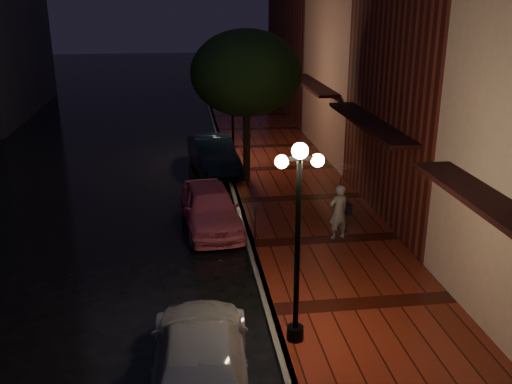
{
  "coord_description": "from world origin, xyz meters",
  "views": [
    {
      "loc": [
        -1.85,
        -15.25,
        7.11
      ],
      "look_at": [
        0.31,
        1.01,
        1.4
      ],
      "focal_mm": 40.0,
      "sensor_mm": 36.0,
      "label": 1
    }
  ],
  "objects_px": {
    "streetlamp_far": "(233,105)",
    "navy_car": "(213,155)",
    "parking_meter": "(255,221)",
    "street_tree": "(246,76)",
    "silver_car": "(200,357)",
    "streetlamp_near": "(298,233)",
    "pink_car": "(210,207)",
    "woman_with_umbrella": "(340,189)"
  },
  "relations": [
    {
      "from": "streetlamp_far",
      "to": "navy_car",
      "type": "xyz_separation_m",
      "value": [
        -0.95,
        -1.14,
        -1.86
      ]
    },
    {
      "from": "streetlamp_far",
      "to": "parking_meter",
      "type": "bearing_deg",
      "value": -91.27
    },
    {
      "from": "street_tree",
      "to": "parking_meter",
      "type": "bearing_deg",
      "value": -94.36
    },
    {
      "from": "streetlamp_far",
      "to": "street_tree",
      "type": "relative_size",
      "value": 0.74
    },
    {
      "from": "navy_car",
      "to": "silver_car",
      "type": "relative_size",
      "value": 0.97
    },
    {
      "from": "streetlamp_near",
      "to": "silver_car",
      "type": "distance_m",
      "value": 3.03
    },
    {
      "from": "parking_meter",
      "to": "pink_car",
      "type": "bearing_deg",
      "value": 131.66
    },
    {
      "from": "silver_car",
      "to": "navy_car",
      "type": "bearing_deg",
      "value": -91.74
    },
    {
      "from": "woman_with_umbrella",
      "to": "silver_car",
      "type": "bearing_deg",
      "value": 38.74
    },
    {
      "from": "pink_car",
      "to": "parking_meter",
      "type": "relative_size",
      "value": 3.55
    },
    {
      "from": "navy_car",
      "to": "parking_meter",
      "type": "distance_m",
      "value": 7.92
    },
    {
      "from": "streetlamp_near",
      "to": "navy_car",
      "type": "relative_size",
      "value": 0.96
    },
    {
      "from": "parking_meter",
      "to": "navy_car",
      "type": "bearing_deg",
      "value": 101.22
    },
    {
      "from": "pink_car",
      "to": "woman_with_umbrella",
      "type": "xyz_separation_m",
      "value": [
        3.74,
        -1.61,
        0.98
      ]
    },
    {
      "from": "navy_car",
      "to": "silver_car",
      "type": "xyz_separation_m",
      "value": [
        -1.1,
        -13.99,
        -0.07
      ]
    },
    {
      "from": "pink_car",
      "to": "streetlamp_near",
      "type": "bearing_deg",
      "value": -82.9
    },
    {
      "from": "pink_car",
      "to": "parking_meter",
      "type": "xyz_separation_m",
      "value": [
        1.22,
        -1.69,
        0.15
      ]
    },
    {
      "from": "silver_car",
      "to": "parking_meter",
      "type": "distance_m",
      "value": 6.38
    },
    {
      "from": "silver_car",
      "to": "parking_meter",
      "type": "relative_size",
      "value": 3.89
    },
    {
      "from": "streetlamp_near",
      "to": "street_tree",
      "type": "xyz_separation_m",
      "value": [
        0.26,
        10.99,
        1.64
      ]
    },
    {
      "from": "streetlamp_near",
      "to": "woman_with_umbrella",
      "type": "height_order",
      "value": "streetlamp_near"
    },
    {
      "from": "streetlamp_near",
      "to": "silver_car",
      "type": "relative_size",
      "value": 0.93
    },
    {
      "from": "pink_car",
      "to": "woman_with_umbrella",
      "type": "bearing_deg",
      "value": -28.22
    },
    {
      "from": "street_tree",
      "to": "navy_car",
      "type": "relative_size",
      "value": 1.29
    },
    {
      "from": "streetlamp_near",
      "to": "streetlamp_far",
      "type": "height_order",
      "value": "same"
    },
    {
      "from": "woman_with_umbrella",
      "to": "parking_meter",
      "type": "distance_m",
      "value": 2.65
    },
    {
      "from": "street_tree",
      "to": "silver_car",
      "type": "xyz_separation_m",
      "value": [
        -2.31,
        -12.12,
        -3.58
      ]
    },
    {
      "from": "street_tree",
      "to": "silver_car",
      "type": "height_order",
      "value": "street_tree"
    },
    {
      "from": "streetlamp_near",
      "to": "woman_with_umbrella",
      "type": "bearing_deg",
      "value": 65.45
    },
    {
      "from": "street_tree",
      "to": "pink_car",
      "type": "height_order",
      "value": "street_tree"
    },
    {
      "from": "pink_car",
      "to": "streetlamp_far",
      "type": "bearing_deg",
      "value": 74.05
    },
    {
      "from": "parking_meter",
      "to": "streetlamp_far",
      "type": "bearing_deg",
      "value": 94.52
    },
    {
      "from": "streetlamp_near",
      "to": "silver_car",
      "type": "xyz_separation_m",
      "value": [
        -2.05,
        -1.13,
        -1.93
      ]
    },
    {
      "from": "pink_car",
      "to": "parking_meter",
      "type": "distance_m",
      "value": 2.1
    },
    {
      "from": "streetlamp_far",
      "to": "parking_meter",
      "type": "distance_m",
      "value": 9.19
    },
    {
      "from": "navy_car",
      "to": "pink_car",
      "type": "bearing_deg",
      "value": -101.75
    },
    {
      "from": "woman_with_umbrella",
      "to": "streetlamp_far",
      "type": "bearing_deg",
      "value": -91.57
    },
    {
      "from": "streetlamp_far",
      "to": "navy_car",
      "type": "height_order",
      "value": "streetlamp_far"
    },
    {
      "from": "streetlamp_near",
      "to": "parking_meter",
      "type": "relative_size",
      "value": 3.63
    },
    {
      "from": "silver_car",
      "to": "parking_meter",
      "type": "height_order",
      "value": "silver_car"
    },
    {
      "from": "navy_car",
      "to": "woman_with_umbrella",
      "type": "relative_size",
      "value": 1.91
    },
    {
      "from": "pink_car",
      "to": "woman_with_umbrella",
      "type": "height_order",
      "value": "woman_with_umbrella"
    }
  ]
}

